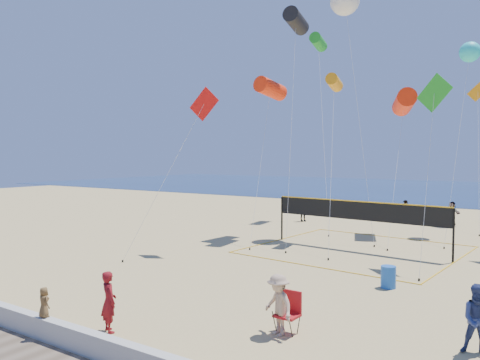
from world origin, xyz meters
The scene contains 23 objects.
ground centered at (0.00, 0.00, 0.00)m, with size 120.00×120.00×0.00m, color tan.
ocean centered at (0.00, 62.00, 0.01)m, with size 140.00×50.00×0.03m, color #10284F.
seawall centered at (0.00, -3.00, 0.30)m, with size 32.00×0.30×0.60m, color #B9B9B4.
woman centered at (-1.29, -1.67, 0.86)m, with size 0.63×0.41×1.72m, color maroon.
toddler centered at (-2.34, -2.99, 1.01)m, with size 0.40×0.26×0.82m, color brown.
bystander_a centered at (7.58, 2.32, 0.88)m, with size 0.86×0.67×1.77m, color navy.
bystander_b centered at (2.79, 0.73, 0.84)m, with size 1.09×0.63×1.69m, color tan.
far_person_0 centered at (-6.35, 21.37, 0.84)m, with size 0.98×0.41×1.67m, color gray.
far_person_1 centered at (3.32, 25.62, 0.84)m, with size 1.55×0.49×1.67m, color gray.
far_person_3 centered at (0.02, 26.00, 0.78)m, with size 0.76×0.59×1.56m, color gray.
camp_chair centered at (2.96, 1.05, 0.66)m, with size 0.65×0.79×1.29m.
trash_barrel centered at (4.03, 7.03, 0.41)m, with size 0.55×0.55×0.82m, color blue.
volleyball_net centered at (0.66, 13.28, 1.79)m, with size 10.55×10.41×2.59m.
kite_0 centered at (-5.51, 14.90, 9.06)m, with size 2.11×6.04×9.73m.
kite_1 centered at (-4.03, 15.39, 13.06)m, with size 2.65×6.19×13.70m.
kite_2 centered at (-1.40, 15.02, 9.10)m, with size 2.29×5.82×9.57m.
kite_3 centered at (-5.95, 8.48, 7.23)m, with size 2.49×4.33×8.44m.
kite_4 centered at (4.59, 11.74, 7.38)m, with size 1.65×3.59×8.60m.
kite_6 centered at (-1.78, 17.54, 14.46)m, with size 4.14×4.18×15.38m.
kite_7 centered at (4.66, 22.18, 11.40)m, with size 1.51×6.91×12.05m.
kite_8 centered at (-6.19, 23.60, 13.72)m, with size 4.67×8.51×14.32m.
kite_9 centered at (4.70, 26.59, 8.79)m, with size 1.67×5.71×10.21m.
kite_10 centered at (1.27, 20.00, 8.30)m, with size 2.14×7.68×9.07m.
Camera 1 is at (8.85, -10.43, 4.95)m, focal length 35.00 mm.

